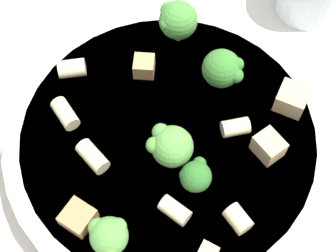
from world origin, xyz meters
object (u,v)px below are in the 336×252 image
Objects in this scene: pasta_bowl at (168,141)px; chicken_chunk_4 at (269,146)px; rigatoni_1 at (238,219)px; broccoli_floret_2 at (223,69)px; chicken_chunk_1 at (144,66)px; broccoli_floret_0 at (109,236)px; rigatoni_2 at (65,114)px; broccoli_floret_3 at (196,175)px; rigatoni_5 at (175,210)px; rigatoni_3 at (72,68)px; rigatoni_4 at (235,127)px; chicken_chunk_3 at (78,217)px; chicken_chunk_0 at (292,99)px; broccoli_floret_4 at (177,20)px; rigatoni_0 at (92,155)px; broccoli_floret_1 at (170,145)px.

chicken_chunk_4 is (-0.07, 0.05, 0.03)m from pasta_bowl.
chicken_chunk_4 is at bearing -139.48° from rigatoni_1.
broccoli_floret_2 is 2.13× the size of chicken_chunk_1.
broccoli_floret_0 is 1.18× the size of rigatoni_2.
broccoli_floret_3 is at bearing -166.82° from broccoli_floret_0.
rigatoni_5 is (-0.05, 0.12, -0.00)m from rigatoni_2.
chicken_chunk_1 is (0.01, -0.17, 0.00)m from rigatoni_1.
rigatoni_3 reaches higher than rigatoni_5.
chicken_chunk_3 is at bearing 8.27° from rigatoni_4.
rigatoni_5 is 1.07× the size of chicken_chunk_3.
rigatoni_4 is (-0.05, 0.02, 0.02)m from pasta_bowl.
chicken_chunk_0 is (-0.11, -0.03, -0.01)m from broccoli_floret_3.
pasta_bowl is at bearing 61.75° from broccoli_floret_4.
pasta_bowl is at bearing -154.96° from chicken_chunk_3.
rigatoni_0 is 1.02× the size of rigatoni_2.
chicken_chunk_4 is at bearing 37.69° from chicken_chunk_0.
rigatoni_3 is at bearing -106.22° from chicken_chunk_3.
rigatoni_3 is at bearing -21.60° from chicken_chunk_1.
broccoli_floret_4 is 1.79× the size of rigatoni_5.
chicken_chunk_3 is at bearing -19.34° from rigatoni_5.
broccoli_floret_0 reaches higher than chicken_chunk_1.
broccoli_floret_2 is 0.94× the size of broccoli_floret_4.
rigatoni_5 is (-0.05, -0.00, -0.01)m from broccoli_floret_0.
broccoli_floret_2 reaches higher than broccoli_floret_0.
rigatoni_2 is at bearing -91.32° from broccoli_floret_0.
chicken_chunk_4 is (-0.14, 0.05, 0.00)m from rigatoni_0.
chicken_chunk_3 is at bearing 23.93° from broccoli_floret_2.
rigatoni_5 is 0.10m from chicken_chunk_4.
rigatoni_4 and chicken_chunk_3 have the same top height.
rigatoni_0 is 1.19× the size of rigatoni_5.
broccoli_floret_4 is 0.05m from chicken_chunk_1.
broccoli_floret_0 is 1.43× the size of chicken_chunk_4.
rigatoni_4 is 0.09m from rigatoni_5.
rigatoni_2 is 0.15m from rigatoni_4.
rigatoni_5 is 0.96× the size of chicken_chunk_0.
broccoli_floret_1 is at bearing 2.47° from chicken_chunk_0.
chicken_chunk_1 reaches higher than rigatoni_2.
rigatoni_5 is at bearing 65.29° from broccoli_floret_4.
rigatoni_5 is 0.15m from chicken_chunk_0.
broccoli_floret_0 is at bearing 13.18° from broccoli_floret_3.
broccoli_floret_4 is 1.87× the size of rigatoni_4.
broccoli_floret_1 reaches higher than pasta_bowl.
broccoli_floret_4 is 0.15m from rigatoni_0.
chicken_chunk_0 is 0.21m from chicken_chunk_3.
chicken_chunk_0 is 0.14m from chicken_chunk_1.
broccoli_floret_2 is at bearing -132.88° from rigatoni_5.
chicken_chunk_4 is at bearing 143.28° from pasta_bowl.
chicken_chunk_3 is (0.03, 0.05, -0.00)m from rigatoni_0.
broccoli_floret_2 is at bearing -86.47° from chicken_chunk_4.
rigatoni_5 is at bearing -32.14° from rigatoni_1.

